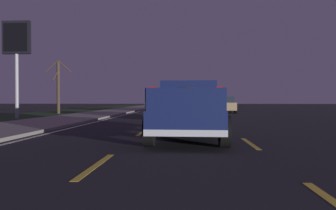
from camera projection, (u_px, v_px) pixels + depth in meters
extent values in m
plane|color=black|center=(188.00, 115.00, 26.98)|extent=(144.00, 144.00, 0.00)
cube|color=gray|center=(100.00, 114.00, 27.42)|extent=(108.00, 4.00, 0.12)
cube|color=#1E3819|center=(42.00, 114.00, 27.72)|extent=(108.00, 6.00, 0.01)
cube|color=yellow|center=(250.00, 143.00, 9.18)|extent=(2.40, 0.14, 0.01)
cube|color=yellow|center=(224.00, 125.00, 15.60)|extent=(2.40, 0.14, 0.01)
cube|color=yellow|center=(214.00, 118.00, 21.54)|extent=(2.40, 0.14, 0.01)
cube|color=yellow|center=(208.00, 114.00, 28.09)|extent=(2.40, 0.14, 0.01)
cube|color=yellow|center=(205.00, 112.00, 33.17)|extent=(2.40, 0.14, 0.01)
cube|color=yellow|center=(202.00, 110.00, 38.26)|extent=(2.40, 0.14, 0.01)
cube|color=yellow|center=(200.00, 109.00, 44.72)|extent=(2.40, 0.14, 0.01)
cube|color=yellow|center=(199.00, 108.00, 49.89)|extent=(2.40, 0.14, 0.01)
cube|color=yellow|center=(197.00, 107.00, 56.67)|extent=(2.40, 0.14, 0.01)
cube|color=yellow|center=(196.00, 106.00, 63.65)|extent=(2.40, 0.14, 0.01)
cube|color=yellow|center=(196.00, 106.00, 68.95)|extent=(2.40, 0.14, 0.01)
cube|color=yellow|center=(195.00, 105.00, 75.69)|extent=(2.40, 0.14, 0.01)
cube|color=yellow|center=(96.00, 165.00, 6.09)|extent=(2.40, 0.14, 0.01)
cube|color=yellow|center=(142.00, 132.00, 12.23)|extent=(2.40, 0.14, 0.01)
cube|color=yellow|center=(156.00, 123.00, 17.52)|extent=(2.40, 0.14, 0.01)
cube|color=yellow|center=(163.00, 117.00, 22.87)|extent=(2.40, 0.14, 0.01)
cube|color=yellow|center=(167.00, 114.00, 27.98)|extent=(2.40, 0.14, 0.01)
cube|color=yellow|center=(170.00, 112.00, 33.06)|extent=(2.40, 0.14, 0.01)
cube|color=yellow|center=(173.00, 110.00, 39.45)|extent=(2.40, 0.14, 0.01)
cube|color=yellow|center=(175.00, 109.00, 44.63)|extent=(2.40, 0.14, 0.01)
cube|color=yellow|center=(176.00, 108.00, 50.79)|extent=(2.40, 0.14, 0.01)
cube|color=yellow|center=(178.00, 107.00, 57.40)|extent=(2.40, 0.14, 0.01)
cube|color=yellow|center=(178.00, 106.00, 62.92)|extent=(2.40, 0.14, 0.01)
cube|color=yellow|center=(179.00, 106.00, 68.21)|extent=(2.40, 0.14, 0.01)
cube|color=yellow|center=(180.00, 105.00, 73.43)|extent=(2.40, 0.14, 0.01)
cube|color=yellow|center=(180.00, 105.00, 79.01)|extent=(2.40, 0.14, 0.01)
cube|color=silver|center=(127.00, 114.00, 27.28)|extent=(108.00, 0.14, 0.01)
cube|color=#141E4C|center=(188.00, 118.00, 10.32)|extent=(5.46, 2.16, 0.60)
cube|color=#141E4C|center=(189.00, 95.00, 11.49)|extent=(2.21, 1.90, 0.90)
cube|color=#1E2833|center=(188.00, 93.00, 10.45)|extent=(0.08, 1.44, 0.50)
cube|color=#141E4C|center=(155.00, 100.00, 9.32)|extent=(3.03, 0.17, 0.56)
cube|color=#141E4C|center=(220.00, 100.00, 9.15)|extent=(3.03, 0.17, 0.56)
cube|color=#141E4C|center=(185.00, 99.00, 7.66)|extent=(0.13, 1.88, 0.56)
cube|color=silver|center=(185.00, 133.00, 7.68)|extent=(0.18, 2.00, 0.16)
cube|color=red|center=(152.00, 91.00, 7.74)|extent=(0.06, 0.14, 0.20)
cube|color=red|center=(219.00, 91.00, 7.60)|extent=(0.06, 0.14, 0.20)
ellipsoid|color=#4C422D|center=(187.00, 98.00, 9.24)|extent=(2.63, 1.59, 0.64)
sphere|color=silver|center=(176.00, 103.00, 9.77)|extent=(0.40, 0.40, 0.40)
sphere|color=beige|center=(198.00, 104.00, 8.62)|extent=(0.34, 0.34, 0.34)
cylinder|color=black|center=(163.00, 122.00, 12.19)|extent=(0.84, 0.28, 0.84)
cylinder|color=black|center=(216.00, 122.00, 12.01)|extent=(0.84, 0.28, 0.84)
cylinder|color=black|center=(149.00, 130.00, 8.64)|extent=(0.84, 0.28, 0.84)
cylinder|color=black|center=(225.00, 131.00, 8.46)|extent=(0.84, 0.28, 0.84)
cube|color=silver|center=(184.00, 109.00, 20.34)|extent=(4.41, 1.82, 0.70)
cube|color=#1E2833|center=(184.00, 99.00, 20.09)|extent=(2.47, 1.60, 0.56)
cylinder|color=black|center=(171.00, 113.00, 21.90)|extent=(0.68, 0.22, 0.68)
cylinder|color=black|center=(198.00, 113.00, 21.78)|extent=(0.68, 0.22, 0.68)
cylinder|color=black|center=(168.00, 115.00, 18.91)|extent=(0.68, 0.22, 0.68)
cylinder|color=black|center=(199.00, 115.00, 18.80)|extent=(0.68, 0.22, 0.68)
cube|color=red|center=(183.00, 110.00, 18.20)|extent=(0.09, 1.51, 0.10)
cube|color=#B2B5BA|center=(156.00, 106.00, 33.79)|extent=(4.42, 1.86, 0.70)
cube|color=#1E2833|center=(156.00, 100.00, 33.53)|extent=(2.49, 1.62, 0.56)
cylinder|color=black|center=(150.00, 108.00, 35.35)|extent=(0.68, 0.22, 0.68)
cylinder|color=black|center=(166.00, 108.00, 35.22)|extent=(0.68, 0.22, 0.68)
cylinder|color=black|center=(146.00, 109.00, 32.37)|extent=(0.68, 0.22, 0.68)
cylinder|color=black|center=(164.00, 109.00, 32.24)|extent=(0.68, 0.22, 0.68)
cube|color=red|center=(154.00, 105.00, 31.65)|extent=(0.10, 1.51, 0.10)
cube|color=#9E845B|center=(223.00, 106.00, 30.74)|extent=(4.44, 1.91, 0.70)
cube|color=#1E2833|center=(224.00, 100.00, 30.48)|extent=(2.50, 1.65, 0.56)
cylinder|color=black|center=(212.00, 109.00, 32.27)|extent=(0.68, 0.22, 0.68)
cylinder|color=black|center=(230.00, 109.00, 32.21)|extent=(0.68, 0.22, 0.68)
cylinder|color=black|center=(216.00, 110.00, 29.28)|extent=(0.68, 0.22, 0.68)
cylinder|color=black|center=(236.00, 110.00, 29.22)|extent=(0.68, 0.22, 0.68)
cube|color=red|center=(227.00, 106.00, 28.59)|extent=(0.12, 1.51, 0.10)
cube|color=navy|center=(190.00, 105.00, 35.31)|extent=(4.44, 1.90, 0.70)
cube|color=#1E2833|center=(190.00, 100.00, 35.06)|extent=(2.50, 1.64, 0.56)
cylinder|color=black|center=(182.00, 108.00, 36.88)|extent=(0.68, 0.22, 0.68)
cylinder|color=black|center=(198.00, 108.00, 36.74)|extent=(0.68, 0.22, 0.68)
cylinder|color=black|center=(181.00, 108.00, 33.90)|extent=(0.68, 0.22, 0.68)
cylinder|color=black|center=(198.00, 108.00, 33.76)|extent=(0.68, 0.22, 0.68)
cube|color=red|center=(189.00, 105.00, 33.17)|extent=(0.11, 1.51, 0.10)
cylinder|color=#99999E|center=(17.00, 70.00, 21.52)|extent=(0.24, 0.24, 6.49)
cube|color=black|center=(16.00, 37.00, 21.49)|extent=(0.24, 1.90, 2.20)
cube|color=black|center=(15.00, 37.00, 21.36)|extent=(0.04, 1.60, 1.87)
cylinder|color=#423323|center=(58.00, 88.00, 28.86)|extent=(0.28, 0.28, 4.61)
cylinder|color=#423323|center=(52.00, 66.00, 28.74)|extent=(0.30, 1.11, 1.09)
cylinder|color=#423323|center=(65.00, 66.00, 28.90)|extent=(0.27, 1.18, 1.13)
cylinder|color=#423323|center=(55.00, 76.00, 28.48)|extent=(0.83, 0.32, 1.00)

